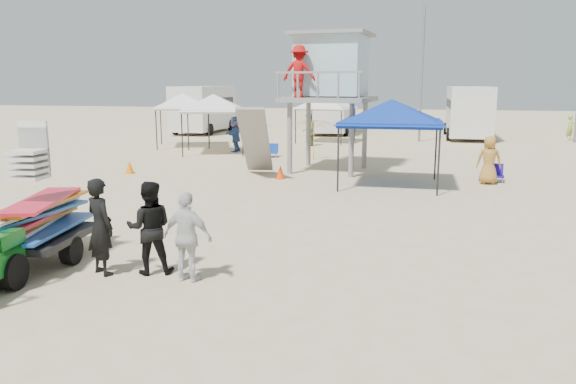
% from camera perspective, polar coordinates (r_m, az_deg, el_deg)
% --- Properties ---
extents(ground, '(140.00, 140.00, 0.00)m').
position_cam_1_polar(ground, '(9.07, -7.59, -11.52)').
color(ground, beige).
rests_on(ground, ground).
extents(surf_trailer, '(1.66, 2.75, 2.44)m').
position_cam_1_polar(surf_trailer, '(11.83, -24.07, -1.99)').
color(surf_trailer, black).
rests_on(surf_trailer, ground).
extents(man_left, '(0.78, 0.69, 1.79)m').
position_cam_1_polar(man_left, '(10.77, -18.53, -3.36)').
color(man_left, black).
rests_on(man_left, ground).
extents(man_mid, '(1.02, 0.91, 1.72)m').
position_cam_1_polar(man_mid, '(10.57, -13.88, -3.54)').
color(man_mid, black).
rests_on(man_mid, ground).
extents(man_right, '(0.99, 0.52, 1.61)m').
position_cam_1_polar(man_right, '(10.01, -10.16, -4.54)').
color(man_right, silver).
rests_on(man_right, ground).
extents(lifeguard_tower, '(3.63, 3.63, 5.28)m').
position_cam_1_polar(lifeguard_tower, '(22.48, 4.02, 12.18)').
color(lifeguard_tower, gray).
rests_on(lifeguard_tower, ground).
extents(canopy_blue, '(3.30, 3.30, 3.34)m').
position_cam_1_polar(canopy_blue, '(19.38, 10.48, 8.84)').
color(canopy_blue, black).
rests_on(canopy_blue, ground).
extents(canopy_white_a, '(3.79, 3.79, 3.34)m').
position_cam_1_polar(canopy_white_a, '(28.33, -7.61, 9.54)').
color(canopy_white_a, black).
rests_on(canopy_white_a, ground).
extents(canopy_white_b, '(3.72, 3.72, 3.35)m').
position_cam_1_polar(canopy_white_b, '(31.56, -10.65, 9.61)').
color(canopy_white_b, black).
rests_on(canopy_white_b, ground).
extents(canopy_white_c, '(3.36, 3.36, 3.22)m').
position_cam_1_polar(canopy_white_c, '(33.56, 3.89, 9.62)').
color(canopy_white_c, black).
rests_on(canopy_white_c, ground).
extents(umbrella_a, '(2.48, 2.51, 1.87)m').
position_cam_1_polar(umbrella_a, '(26.03, -3.97, 5.40)').
color(umbrella_a, red).
rests_on(umbrella_a, ground).
extents(umbrella_b, '(2.97, 2.97, 1.91)m').
position_cam_1_polar(umbrella_b, '(25.77, 2.69, 5.41)').
color(umbrella_b, orange).
rests_on(umbrella_b, ground).
extents(cone_near, '(0.34, 0.34, 0.50)m').
position_cam_1_polar(cone_near, '(20.61, -0.77, 2.03)').
color(cone_near, '#FF4608').
rests_on(cone_near, ground).
extents(cone_far, '(0.34, 0.34, 0.50)m').
position_cam_1_polar(cone_far, '(22.71, -15.80, 2.45)').
color(cone_far, orange).
rests_on(cone_far, ground).
extents(beach_chair_a, '(0.61, 0.66, 0.64)m').
position_cam_1_polar(beach_chair_a, '(26.78, -1.63, 4.24)').
color(beach_chair_a, '#0F37A6').
rests_on(beach_chair_a, ground).
extents(beach_chair_c, '(0.57, 0.61, 0.64)m').
position_cam_1_polar(beach_chair_c, '(21.33, 20.33, 1.82)').
color(beach_chair_c, '#1F0D93').
rests_on(beach_chair_c, ground).
extents(rv_far_left, '(2.64, 6.80, 3.25)m').
position_cam_1_polar(rv_far_left, '(40.72, -8.55, 8.54)').
color(rv_far_left, silver).
rests_on(rv_far_left, ground).
extents(rv_mid_left, '(2.65, 6.50, 3.25)m').
position_cam_1_polar(rv_mid_left, '(39.80, 4.54, 8.57)').
color(rv_mid_left, silver).
rests_on(rv_mid_left, ground).
extents(rv_mid_right, '(2.64, 7.00, 3.25)m').
position_cam_1_polar(rv_mid_right, '(37.96, 17.87, 7.96)').
color(rv_mid_right, silver).
rests_on(rv_mid_right, ground).
extents(light_pole_left, '(0.14, 0.14, 8.00)m').
position_cam_1_polar(light_pole_left, '(34.82, 13.45, 11.59)').
color(light_pole_left, slate).
rests_on(light_pole_left, ground).
extents(distant_beachgoers, '(18.74, 17.75, 1.82)m').
position_cam_1_polar(distant_beachgoers, '(28.26, 4.02, 5.73)').
color(distant_beachgoers, '#AB7730').
rests_on(distant_beachgoers, ground).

